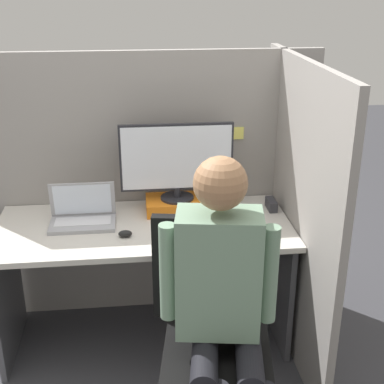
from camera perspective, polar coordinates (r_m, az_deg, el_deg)
The scene contains 12 objects.
ground_plane at distance 2.98m, azimuth -4.51°, elevation -19.24°, with size 12.00×12.00×0.00m, color #3D3D42.
cubicle_panel_back at distance 3.17m, azimuth -5.41°, elevation 0.38°, with size 2.08×0.05×1.60m.
cubicle_panel_right at distance 2.90m, azimuth 11.09°, elevation -2.14°, with size 0.04×1.32×1.60m.
desk at distance 2.94m, azimuth -5.08°, elevation -6.59°, with size 1.58×0.68×0.73m.
paper_box at distance 3.02m, azimuth -1.59°, elevation -1.33°, with size 0.35×0.22×0.07m.
monitor at distance 2.93m, azimuth -1.65°, elevation 3.43°, with size 0.62×0.19×0.43m.
laptop at distance 2.91m, azimuth -11.58°, elevation -2.55°, with size 0.35×0.21×0.22m.
mouse at distance 2.74m, azimuth -7.14°, elevation -4.44°, with size 0.07×0.04×0.04m.
stapler at distance 3.07m, azimuth 8.46°, elevation -1.31°, with size 0.05×0.12×0.06m.
carrot_toy at distance 2.70m, azimuth 1.09°, elevation -4.52°, with size 0.05×0.15×0.05m.
office_chair at distance 2.45m, azimuth 1.95°, elevation -14.31°, with size 0.54×0.59×0.99m.
person at distance 2.17m, azimuth 3.29°, elevation -10.95°, with size 0.48×0.48×1.35m.
Camera 1 is at (-0.02, -2.24, 1.97)m, focal length 50.00 mm.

